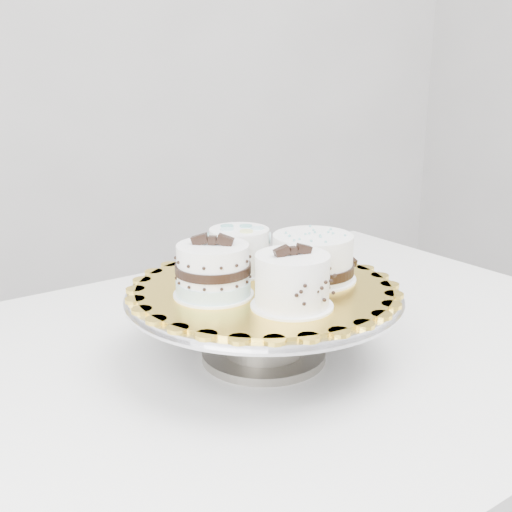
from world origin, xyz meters
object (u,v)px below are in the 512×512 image
cake_stand (264,311)px  cake_swirl (292,282)px  cake_dots (239,250)px  table (242,396)px  cake_board (264,288)px  cake_banded (213,272)px  cake_ribbon (313,259)px

cake_stand → cake_swirl: bearing=-95.1°
cake_swirl → cake_dots: size_ratio=0.95×
table → cake_board: (0.02, -0.03, 0.18)m
cake_stand → cake_board: 0.04m
cake_board → cake_dots: cake_dots is taller
cake_board → cake_swirl: 0.09m
cake_banded → cake_dots: bearing=81.3°
cake_banded → cake_ribbon: (0.15, -0.01, -0.00)m
cake_stand → cake_swirl: cake_swirl is taller
cake_dots → cake_ribbon: size_ratio=0.84×
cake_banded → cake_dots: (0.08, 0.07, 0.00)m
cake_swirl → cake_stand: bearing=91.2°
table → cake_ribbon: bearing=-28.6°
cake_dots → cake_ribbon: cake_ribbon is taller
table → cake_swirl: 0.24m
table → cake_dots: (0.02, 0.04, 0.21)m
cake_dots → table: bearing=-132.9°
cake_swirl → cake_banded: cake_banded is taller
table → cake_swirl: bearing=-91.0°
cake_stand → cake_dots: 0.10m
table → cake_ribbon: (0.10, -0.04, 0.21)m
cake_stand → cake_board: size_ratio=1.09×
cake_stand → cake_swirl: size_ratio=3.65×
cake_banded → table: bearing=65.5°
cake_board → table: bearing=121.9°
cake_stand → cake_board: (0.00, 0.00, 0.04)m
cake_stand → cake_banded: 0.10m
cake_swirl → cake_board: bearing=91.2°
table → cake_swirl: (0.01, -0.12, 0.21)m
cake_swirl → cake_dots: 0.16m
cake_board → cake_ribbon: 0.08m
table → cake_dots: size_ratio=12.25×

